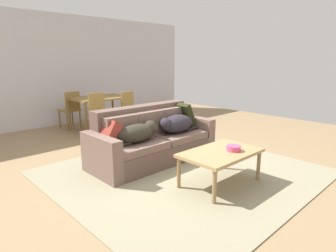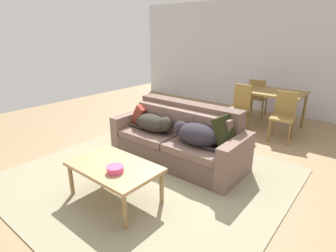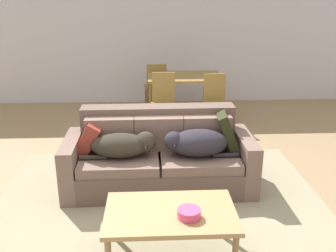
{
  "view_description": "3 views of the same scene",
  "coord_description": "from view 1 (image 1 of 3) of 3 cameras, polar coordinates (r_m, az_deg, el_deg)",
  "views": [
    {
      "loc": [
        -2.92,
        -3.1,
        1.62
      ],
      "look_at": [
        0.11,
        0.12,
        0.59
      ],
      "focal_mm": 30.61,
      "sensor_mm": 36.0,
      "label": 1
    },
    {
      "loc": [
        2.24,
        -2.73,
        1.91
      ],
      "look_at": [
        -0.28,
        0.33,
        0.51
      ],
      "focal_mm": 28.56,
      "sensor_mm": 36.0,
      "label": 2
    },
    {
      "loc": [
        -0.15,
        -3.72,
        2.14
      ],
      "look_at": [
        0.05,
        0.4,
        0.7
      ],
      "focal_mm": 41.47,
      "sensor_mm": 36.0,
      "label": 3
    }
  ],
  "objects": [
    {
      "name": "area_rug",
      "position": [
        4.27,
        2.93,
        -9.07
      ],
      "size": [
        3.51,
        3.33,
        0.01
      ],
      "primitive_type": "cube",
      "rotation": [
        0.0,
        0.0,
        0.01
      ],
      "color": "gray",
      "rests_on": "ground"
    },
    {
      "name": "dining_table",
      "position": [
        6.85,
        -13.38,
        5.04
      ],
      "size": [
        1.27,
        0.89,
        0.77
      ],
      "color": "olive",
      "rests_on": "ground"
    },
    {
      "name": "dining_chair_near_right",
      "position": [
        6.65,
        -7.42,
        3.31
      ],
      "size": [
        0.45,
        0.45,
        0.89
      ],
      "rotation": [
        0.0,
        0.0,
        0.13
      ],
      "color": "olive",
      "rests_on": "ground"
    },
    {
      "name": "back_partition",
      "position": [
        7.68,
        -21.23,
        10.25
      ],
      "size": [
        8.0,
        0.12,
        2.7
      ],
      "primitive_type": "cube",
      "color": "silver",
      "rests_on": "ground"
    },
    {
      "name": "dining_chair_far_left",
      "position": [
        7.13,
        -18.81,
        3.4
      ],
      "size": [
        0.44,
        0.44,
        0.89
      ],
      "rotation": [
        0.0,
        0.0,
        3.25
      ],
      "color": "olive",
      "rests_on": "ground"
    },
    {
      "name": "bowl_on_coffee_table",
      "position": [
        3.83,
        12.9,
        -4.32
      ],
      "size": [
        0.19,
        0.19,
        0.07
      ],
      "primitive_type": "cylinder",
      "color": "#EA4C7F",
      "rests_on": "coffee_table"
    },
    {
      "name": "couch",
      "position": [
        4.65,
        -3.33,
        -2.83
      ],
      "size": [
        2.11,
        0.87,
        0.88
      ],
      "rotation": [
        0.0,
        0.0,
        0.01
      ],
      "color": "brown",
      "rests_on": "ground"
    },
    {
      "name": "dining_chair_near_left",
      "position": [
        6.15,
        -13.5,
        2.41
      ],
      "size": [
        0.42,
        0.42,
        0.94
      ],
      "rotation": [
        0.0,
        0.0,
        -0.04
      ],
      "color": "olive",
      "rests_on": "ground"
    },
    {
      "name": "dog_on_right_cushion",
      "position": [
        4.74,
        1.53,
        0.44
      ],
      "size": [
        0.81,
        0.39,
        0.3
      ],
      "rotation": [
        0.0,
        0.0,
        0.01
      ],
      "color": "#29252D",
      "rests_on": "couch"
    },
    {
      "name": "throw_pillow_by_left_arm",
      "position": [
        4.17,
        -11.98,
        -1.4
      ],
      "size": [
        0.32,
        0.38,
        0.4
      ],
      "primitive_type": "cube",
      "rotation": [
        0.0,
        0.51,
        -0.01
      ],
      "color": "maroon",
      "rests_on": "couch"
    },
    {
      "name": "throw_pillow_by_right_arm",
      "position": [
        5.14,
        3.01,
        2.09
      ],
      "size": [
        0.31,
        0.49,
        0.47
      ],
      "primitive_type": "cube",
      "rotation": [
        0.0,
        -0.39,
        -0.08
      ],
      "color": "black",
      "rests_on": "couch"
    },
    {
      "name": "dog_on_left_cushion",
      "position": [
        4.25,
        -6.02,
        -1.28
      ],
      "size": [
        0.82,
        0.36,
        0.29
      ],
      "rotation": [
        0.0,
        0.0,
        0.01
      ],
      "color": "#312C23",
      "rests_on": "couch"
    },
    {
      "name": "coffee_table",
      "position": [
        3.79,
        10.42,
        -5.69
      ],
      "size": [
        1.06,
        0.67,
        0.46
      ],
      "color": "tan",
      "rests_on": "ground"
    },
    {
      "name": "ground_plane",
      "position": [
        4.55,
        0.04,
        -7.69
      ],
      "size": [
        10.0,
        10.0,
        0.0
      ],
      "primitive_type": "plane",
      "color": "#947954"
    }
  ]
}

